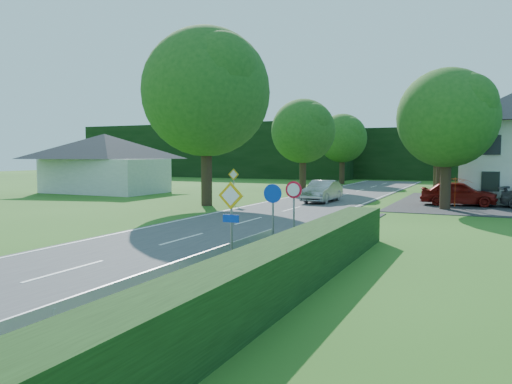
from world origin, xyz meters
The scene contains 26 objects.
road centered at (0.00, 20.00, 0.02)m, with size 7.00×80.00×0.04m, color #3C3C3F.
footpath centered at (4.95, 2.00, 0.02)m, with size 1.50×44.00×0.04m, color black.
parking_pad centered at (12.00, 33.00, 0.02)m, with size 14.00×16.00×0.04m, color black.
line_edge_left centered at (-3.25, 20.00, 0.04)m, with size 0.12×80.00×0.01m, color white.
line_edge_right centered at (3.25, 20.00, 0.04)m, with size 0.12×80.00×0.01m, color white.
line_centre centered at (0.00, 20.00, 0.04)m, with size 0.12×80.00×0.01m, color white, non-canonical shape.
hedge_right centered at (6.50, 0.00, 0.65)m, with size 1.20×30.00×1.30m, color black.
tree_main centered at (-6.00, 24.00, 5.82)m, with size 9.40×9.40×11.64m, color #1C4D17, non-canonical shape.
tree_left_far centered at (-5.00, 40.00, 4.29)m, with size 7.00×7.00×8.58m, color #1C4D17, non-canonical shape.
tree_right_far centered at (7.00, 42.00, 4.54)m, with size 7.40×7.40×9.09m, color #1C4D17, non-canonical shape.
tree_left_back centered at (-4.50, 52.00, 4.04)m, with size 6.60×6.60×8.07m, color #1C4D17, non-canonical shape.
tree_right_back centered at (6.00, 50.00, 3.78)m, with size 6.20×6.20×7.56m, color #1C4D17, non-canonical shape.
tree_right_mid centered at (8.50, 28.00, 4.29)m, with size 7.00×7.00×8.58m, color #1C4D17, non-canonical shape.
treeline_left centered at (-28.00, 62.00, 4.00)m, with size 44.00×6.00×8.00m, color black.
treeline_right centered at (8.00, 66.00, 3.50)m, with size 30.00×5.00×7.00m, color black.
bungalow_left centered at (-20.00, 30.00, 2.71)m, with size 11.00×6.50×5.20m.
streetlight centered at (8.06, 30.00, 4.46)m, with size 2.03×0.18×8.00m.
sign_priority_right centered at (4.30, 7.98, 1.80)m, with size 0.78×0.09×2.59m.
sign_roundabout centered at (4.30, 10.98, 1.67)m, with size 0.64×0.08×2.37m.
sign_speed_limit centered at (4.30, 12.97, 1.77)m, with size 0.64×0.11×2.37m.
sign_priority_left centered at (-4.50, 24.98, 1.72)m, with size 0.78×0.09×2.44m.
moving_car centered at (0.30, 29.25, 0.80)m, with size 1.61×4.61×1.52m, color #A1A2A6.
motorcycle centered at (0.52, 31.10, 0.54)m, with size 0.66×1.89×0.99m, color black.
parked_car_red centered at (9.12, 30.74, 0.85)m, with size 1.90×4.73×1.61m, color maroon.
parked_car_silver_a centered at (11.15, 36.32, 0.80)m, with size 1.60×4.60×1.52m, color silver.
parasol centered at (8.99, 29.59, 1.00)m, with size 2.09×2.13×1.92m, color #CA3E10.
Camera 1 is at (10.85, -4.40, 3.34)m, focal length 35.00 mm.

